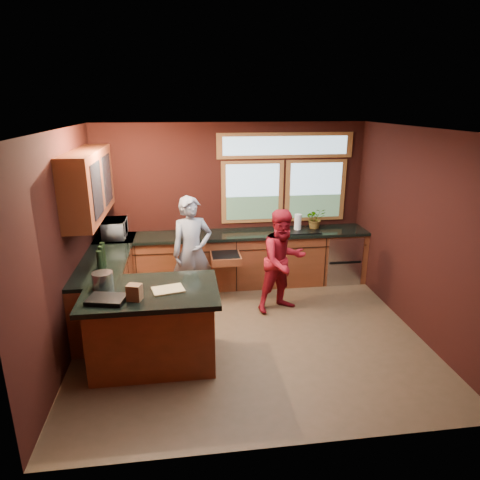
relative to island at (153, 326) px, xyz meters
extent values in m
plane|color=brown|center=(1.23, 0.46, -0.48)|extent=(4.50, 4.50, 0.00)
cube|color=black|center=(1.23, 2.46, 0.87)|extent=(4.50, 0.02, 2.70)
cube|color=black|center=(1.23, -1.54, 0.87)|extent=(4.50, 0.02, 2.70)
cube|color=black|center=(-1.02, 0.46, 0.87)|extent=(0.02, 4.00, 2.70)
cube|color=black|center=(3.48, 0.46, 0.87)|extent=(0.02, 4.00, 2.70)
cube|color=silver|center=(1.23, 0.46, 2.22)|extent=(4.50, 4.00, 0.02)
cube|color=#8BACC0|center=(1.58, 2.44, 1.07)|extent=(1.06, 0.02, 1.06)
cube|color=#8BACC0|center=(2.68, 2.44, 1.07)|extent=(1.06, 0.02, 1.06)
cube|color=brown|center=(2.13, 2.44, 1.84)|extent=(2.30, 0.02, 0.42)
cube|color=#572B14|center=(-0.84, 1.31, 1.47)|extent=(0.36, 1.80, 0.90)
cube|color=#572B14|center=(1.23, 2.16, -0.04)|extent=(4.50, 0.60, 0.88)
cube|color=black|center=(1.23, 2.15, 0.43)|extent=(4.50, 0.64, 0.05)
cube|color=#B7B7BC|center=(3.08, 2.14, -0.05)|extent=(0.60, 0.58, 0.85)
cube|color=black|center=(2.33, 2.12, 0.43)|extent=(0.66, 0.46, 0.05)
cube|color=#572B14|center=(-0.72, 1.31, -0.04)|extent=(0.60, 2.30, 0.88)
cube|color=black|center=(-0.71, 1.31, 0.43)|extent=(0.64, 2.30, 0.05)
cube|color=#572B14|center=(0.00, 0.00, -0.04)|extent=(1.40, 0.90, 0.88)
cube|color=black|center=(0.00, 0.00, 0.44)|extent=(1.55, 1.05, 0.06)
imported|color=slate|center=(0.51, 1.51, 0.37)|extent=(0.70, 0.55, 1.70)
imported|color=maroon|center=(1.83, 1.15, 0.30)|extent=(0.91, 0.82, 1.55)
imported|color=#999999|center=(-0.69, 2.16, 0.60)|extent=(0.37, 0.54, 0.29)
imported|color=#999999|center=(2.63, 2.21, 0.64)|extent=(0.33, 0.29, 0.37)
cylinder|color=silver|center=(2.31, 2.16, 0.59)|extent=(0.12, 0.12, 0.28)
cube|color=tan|center=(0.20, -0.05, 0.48)|extent=(0.40, 0.32, 0.02)
cylinder|color=silver|center=(-0.55, 0.15, 0.56)|extent=(0.24, 0.24, 0.18)
cube|color=brown|center=(-0.15, -0.25, 0.56)|extent=(0.18, 0.16, 0.18)
cube|color=black|center=(-0.45, -0.25, 0.49)|extent=(0.45, 0.36, 0.05)
camera|label=1|loc=(0.42, -4.60, 2.51)|focal=32.00mm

